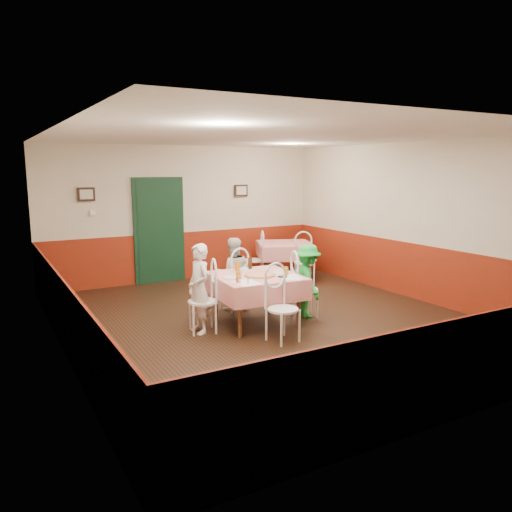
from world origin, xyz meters
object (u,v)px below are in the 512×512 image
pizza (260,275)px  diner_left (199,289)px  chair_second_b (305,263)px  beer_bottle (250,262)px  chair_far (234,284)px  glass_b (286,271)px  glass_a (238,276)px  diner_far (233,274)px  diner_right (307,281)px  glass_c (237,266)px  main_table (256,300)px  chair_near (283,309)px  chair_second_a (254,260)px  second_table (285,261)px  chair_left (203,302)px  chair_right (305,289)px  wallet (283,277)px

pizza → diner_left: diner_left is taller
chair_second_b → beer_bottle: bearing=-122.7°
chair_second_b → beer_bottle: (-2.02, -1.39, 0.43)m
chair_far → glass_b: chair_far is taller
chair_second_b → glass_a: (-2.54, -2.00, 0.38)m
glass_a → diner_far: size_ratio=0.11×
pizza → glass_a: bearing=-162.5°
diner_far → glass_b: bearing=120.6°
pizza → diner_right: diner_right is taller
beer_bottle → diner_left: diner_left is taller
diner_far → diner_right: 1.27m
beer_bottle → glass_c: bearing=172.2°
main_table → chair_far: size_ratio=1.36×
glass_c → diner_left: 0.90m
glass_c → diner_far: diner_far is taller
chair_near → chair_second_a: same height
second_table → chair_far: chair_far is taller
chair_far → diner_far: (0.00, 0.05, 0.16)m
pizza → second_table: bearing=51.1°
beer_bottle → chair_far: bearing=97.7°
pizza → glass_c: size_ratio=3.19×
second_table → glass_c: size_ratio=8.01×
chair_left → diner_right: 1.75m
chair_right → chair_near: size_ratio=1.00×
chair_right → chair_second_a: bearing=4.7°
glass_b → beer_bottle: 0.69m
chair_right → beer_bottle: bearing=74.4°
main_table → diner_left: bearing=176.2°
chair_second_b → diner_left: size_ratio=0.70×
glass_b → glass_c: (-0.48, 0.66, 0.01)m
chair_near → wallet: chair_near is taller
diner_left → diner_far: bearing=128.3°
chair_second_b → diner_far: 2.26m
chair_far → glass_b: (0.32, -1.08, 0.37)m
chair_right → diner_left: bearing=102.5°
chair_right → glass_b: size_ratio=7.01×
main_table → second_table: (2.13, 2.54, 0.00)m
main_table → chair_far: chair_far is taller
chair_left → diner_left: (-0.05, 0.00, 0.20)m
chair_far → chair_right: bearing=122.7°
second_table → chair_second_a: size_ratio=1.24×
pizza → main_table: bearing=106.4°
chair_near → chair_second_a: (1.44, 3.39, 0.00)m
diner_right → main_table: bearing=100.3°
diner_left → chair_right: bearing=83.3°
chair_near → chair_second_b: size_ratio=1.00×
main_table → chair_far: 0.85m
main_table → chair_near: (-0.06, -0.85, 0.08)m
main_table → chair_second_b: chair_second_b is taller
glass_c → beer_bottle: bearing=-7.8°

